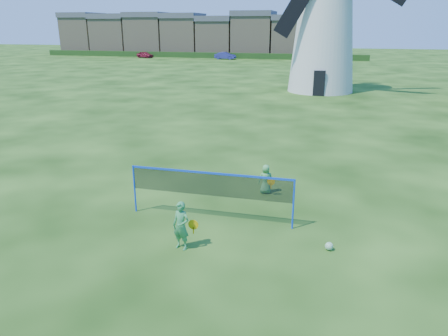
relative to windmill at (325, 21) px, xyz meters
name	(u,v)px	position (x,y,z in m)	size (l,w,h in m)	color
ground	(214,218)	(-2.14, -28.23, -6.10)	(220.00, 220.00, 0.00)	black
windmill	(325,21)	(0.00, 0.00, 0.00)	(13.09, 5.80, 17.74)	silver
badminton_net	(210,185)	(-2.21, -28.34, -4.96)	(5.05, 0.05, 1.55)	blue
player_girl	(181,226)	(-2.46, -30.24, -5.44)	(0.70, 0.43, 1.33)	#388C4E
player_boy	(266,179)	(-0.91, -25.76, -5.58)	(0.66, 0.48, 1.05)	#4FA555
play_ball	(329,246)	(1.37, -29.36, -5.99)	(0.22, 0.22, 0.22)	green
terraced_houses	(182,34)	(-28.94, 43.77, -2.06)	(51.21, 8.40, 8.33)	tan
hedge	(196,55)	(-24.14, 37.77, -5.60)	(62.00, 0.80, 1.00)	#193814
car_left	(145,55)	(-33.23, 35.30, -5.53)	(1.35, 3.35, 1.14)	maroon
car_right	(225,56)	(-17.83, 35.46, -5.48)	(1.31, 3.76, 1.24)	navy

